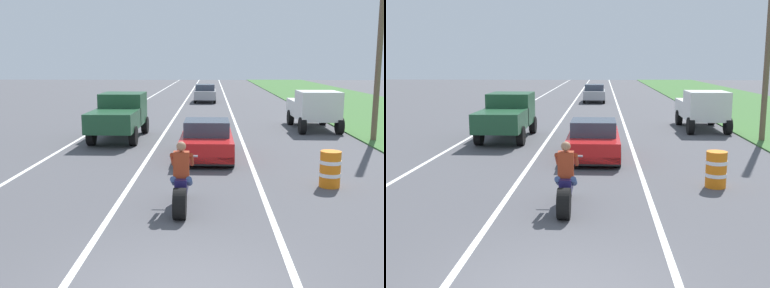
# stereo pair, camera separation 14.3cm
# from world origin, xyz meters

# --- Properties ---
(lane_stripe_left_solid) EXTENTS (0.14, 120.00, 0.01)m
(lane_stripe_left_solid) POSITION_xyz_m (-5.40, 20.00, 0.00)
(lane_stripe_left_solid) COLOR white
(lane_stripe_left_solid) RESTS_ON ground
(lane_stripe_right_solid) EXTENTS (0.14, 120.00, 0.01)m
(lane_stripe_right_solid) POSITION_xyz_m (1.80, 20.00, 0.00)
(lane_stripe_right_solid) COLOR white
(lane_stripe_right_solid) RESTS_ON ground
(lane_stripe_centre_dashed) EXTENTS (0.14, 120.00, 0.01)m
(lane_stripe_centre_dashed) POSITION_xyz_m (-1.80, 20.00, 0.00)
(lane_stripe_centre_dashed) COLOR white
(lane_stripe_centre_dashed) RESTS_ON ground
(motorcycle_with_rider) EXTENTS (0.70, 2.21, 1.62)m
(motorcycle_with_rider) POSITION_xyz_m (-0.23, 4.10, 0.59)
(motorcycle_with_rider) COLOR black
(motorcycle_with_rider) RESTS_ON ground
(sports_car_red) EXTENTS (1.84, 4.30, 1.37)m
(sports_car_red) POSITION_xyz_m (0.29, 10.15, 0.63)
(sports_car_red) COLOR red
(sports_car_red) RESTS_ON ground
(pickup_truck_left_lane_dark_green) EXTENTS (2.02, 4.80, 1.98)m
(pickup_truck_left_lane_dark_green) POSITION_xyz_m (-3.59, 13.96, 1.11)
(pickup_truck_left_lane_dark_green) COLOR #1E4C2D
(pickup_truck_left_lane_dark_green) RESTS_ON ground
(pickup_truck_right_shoulder_white) EXTENTS (2.02, 4.80, 1.98)m
(pickup_truck_right_shoulder_white) POSITION_xyz_m (5.63, 17.41, 1.11)
(pickup_truck_right_shoulder_white) COLOR silver
(pickup_truck_right_shoulder_white) RESTS_ON ground
(utility_pole_roadside) EXTENTS (0.24, 0.24, 8.22)m
(utility_pole_roadside) POSITION_xyz_m (7.47, 13.84, 4.11)
(utility_pole_roadside) COLOR brown
(utility_pole_roadside) RESTS_ON ground
(construction_barrel_nearest) EXTENTS (0.58, 0.58, 1.00)m
(construction_barrel_nearest) POSITION_xyz_m (3.72, 6.30, 0.50)
(construction_barrel_nearest) COLOR orange
(construction_barrel_nearest) RESTS_ON ground
(distant_car_far_ahead) EXTENTS (1.80, 4.00, 1.50)m
(distant_car_far_ahead) POSITION_xyz_m (-0.07, 32.95, 0.77)
(distant_car_far_ahead) COLOR #99999E
(distant_car_far_ahead) RESTS_ON ground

